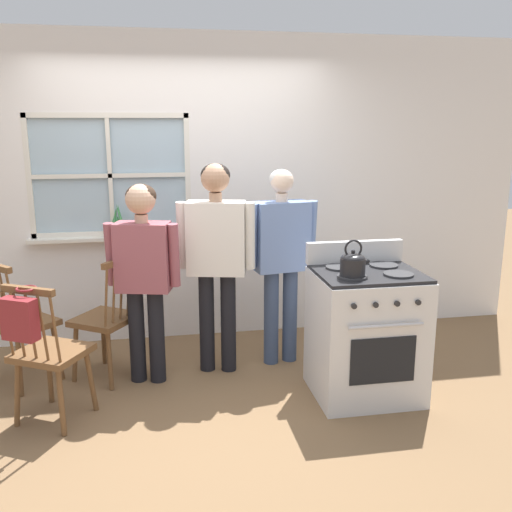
# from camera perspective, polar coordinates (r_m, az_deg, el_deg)

# --- Properties ---
(ground_plane) EXTENTS (16.00, 16.00, 0.00)m
(ground_plane) POSITION_cam_1_polar(r_m,az_deg,el_deg) (4.18, -5.67, -14.53)
(ground_plane) COLOR brown
(wall_back) EXTENTS (6.40, 0.16, 2.70)m
(wall_back) POSITION_cam_1_polar(r_m,az_deg,el_deg) (5.14, -6.94, 6.39)
(wall_back) COLOR white
(wall_back) RESTS_ON ground_plane
(chair_by_window) EXTENTS (0.56, 0.55, 0.97)m
(chair_by_window) POSITION_cam_1_polar(r_m,az_deg,el_deg) (4.01, -19.90, -9.29)
(chair_by_window) COLOR brown
(chair_by_window) RESTS_ON ground_plane
(chair_near_wall) EXTENTS (0.58, 0.58, 0.97)m
(chair_near_wall) POSITION_cam_1_polar(r_m,az_deg,el_deg) (4.65, -22.49, -6.39)
(chair_near_wall) COLOR brown
(chair_near_wall) RESTS_ON ground_plane
(chair_center_cluster) EXTENTS (0.57, 0.57, 0.97)m
(chair_center_cluster) POSITION_cam_1_polar(r_m,az_deg,el_deg) (4.54, -14.69, -6.26)
(chair_center_cluster) COLOR brown
(chair_center_cluster) RESTS_ON ground_plane
(person_elderly_left) EXTENTS (0.56, 0.30, 1.51)m
(person_elderly_left) POSITION_cam_1_polar(r_m,az_deg,el_deg) (4.27, -11.19, -0.71)
(person_elderly_left) COLOR black
(person_elderly_left) RESTS_ON ground_plane
(person_teen_center) EXTENTS (0.61, 0.30, 1.65)m
(person_teen_center) POSITION_cam_1_polar(r_m,az_deg,el_deg) (4.38, -3.99, 0.98)
(person_teen_center) COLOR black
(person_teen_center) RESTS_ON ground_plane
(person_adult_right) EXTENTS (0.59, 0.28, 1.59)m
(person_adult_right) POSITION_cam_1_polar(r_m,az_deg,el_deg) (4.55, 2.54, 0.66)
(person_adult_right) COLOR #384766
(person_adult_right) RESTS_ON ground_plane
(stove) EXTENTS (0.74, 0.68, 1.08)m
(stove) POSITION_cam_1_polar(r_m,az_deg,el_deg) (4.20, 10.89, -7.51)
(stove) COLOR silver
(stove) RESTS_ON ground_plane
(kettle) EXTENTS (0.21, 0.17, 0.25)m
(kettle) POSITION_cam_1_polar(r_m,az_deg,el_deg) (3.86, 9.66, -0.72)
(kettle) COLOR black
(kettle) RESTS_ON stove
(potted_plant) EXTENTS (0.14, 0.14, 0.29)m
(potted_plant) POSITION_cam_1_polar(r_m,az_deg,el_deg) (5.09, -13.64, 2.92)
(potted_plant) COLOR #935B3D
(potted_plant) RESTS_ON wall_back
(handbag) EXTENTS (0.24, 0.25, 0.31)m
(handbag) POSITION_cam_1_polar(r_m,az_deg,el_deg) (3.73, -22.55, -5.74)
(handbag) COLOR maroon
(handbag) RESTS_ON chair_by_window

